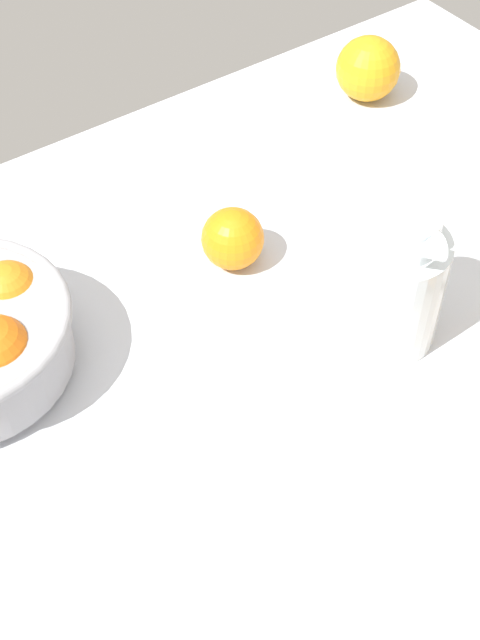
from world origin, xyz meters
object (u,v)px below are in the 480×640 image
juice_pitcher (390,288)px  juice_glass (473,429)px  loose_orange_2 (368,69)px  loose_orange_0 (233,239)px

juice_pitcher → juice_glass: bearing=-103.7°
juice_pitcher → loose_orange_2: (26.50, 33.81, -2.11)cm
juice_pitcher → loose_orange_2: 43.01cm
juice_glass → loose_orange_2: bearing=58.7°
loose_orange_0 → loose_orange_2: 37.24cm
loose_orange_0 → loose_orange_2: size_ratio=0.81×
juice_pitcher → loose_orange_0: bearing=111.7°
juice_glass → loose_orange_0: size_ratio=1.35×
juice_pitcher → juice_glass: (-3.95, -16.18, -2.32)cm
loose_orange_0 → loose_orange_2: bearing=25.8°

